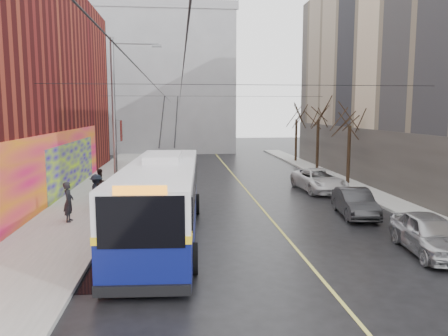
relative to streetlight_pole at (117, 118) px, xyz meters
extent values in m
plane|color=black|center=(6.14, -10.00, -4.85)|extent=(140.00, 140.00, 0.00)
cube|color=gray|center=(-1.86, 2.00, -4.77)|extent=(4.00, 60.00, 0.15)
cube|color=gray|center=(15.14, 2.00, -4.77)|extent=(2.00, 60.00, 0.15)
cube|color=#BFB74C|center=(7.64, 4.00, -4.84)|extent=(0.12, 50.00, 0.01)
cube|color=#E10567|center=(-3.82, 0.00, -2.85)|extent=(0.08, 28.00, 4.00)
cube|color=#2205A1|center=(-3.78, 6.00, -3.25)|extent=(0.06, 12.00, 3.20)
cube|color=#4C4742|center=(16.11, 4.00, -2.85)|extent=(0.06, 36.00, 4.00)
cube|color=gray|center=(0.14, 35.00, 4.15)|extent=(20.00, 12.00, 18.00)
cube|color=gray|center=(0.14, 29.10, 12.65)|extent=(20.50, 0.40, 1.00)
cylinder|color=slate|center=(-0.16, 0.00, -0.35)|extent=(0.20, 0.20, 9.00)
cube|color=#4E0E0B|center=(0.19, 0.00, -0.65)|extent=(0.04, 0.60, 1.10)
cylinder|color=slate|center=(1.04, 0.00, 3.85)|extent=(2.40, 0.10, 0.10)
cube|color=slate|center=(2.14, 0.00, 3.75)|extent=(0.50, 0.22, 0.12)
cylinder|color=black|center=(2.34, 5.00, 1.35)|extent=(0.02, 60.00, 0.02)
cylinder|color=black|center=(3.34, 5.00, 1.35)|extent=(0.02, 60.00, 0.02)
cylinder|color=black|center=(6.14, -4.00, 1.55)|extent=(18.00, 0.02, 0.02)
cylinder|color=black|center=(6.14, 12.00, 1.55)|extent=(18.00, 0.02, 0.02)
cylinder|color=black|center=(15.14, 6.00, -2.75)|extent=(0.24, 0.24, 4.20)
cylinder|color=black|center=(15.14, 13.00, -2.61)|extent=(0.24, 0.24, 4.48)
cylinder|color=black|center=(15.14, 20.00, -2.66)|extent=(0.24, 0.24, 4.37)
cube|color=black|center=(1.09, -9.63, -4.84)|extent=(2.01, 3.30, 0.01)
ellipsoid|color=slate|center=(4.42, -2.12, 1.43)|extent=(0.44, 0.20, 0.12)
ellipsoid|color=slate|center=(3.91, 1.13, 3.46)|extent=(0.44, 0.20, 0.12)
ellipsoid|color=slate|center=(2.07, 0.78, 1.00)|extent=(0.44, 0.20, 0.12)
cube|color=#0B1153|center=(2.50, -5.76, -3.86)|extent=(3.34, 12.54, 1.55)
cube|color=silver|center=(2.50, -5.76, -2.42)|extent=(3.34, 12.54, 1.34)
cube|color=yellow|center=(2.50, -5.76, -3.09)|extent=(3.38, 12.58, 0.23)
cube|color=black|center=(2.17, -11.97, -2.57)|extent=(2.38, 0.17, 1.45)
cube|color=black|center=(2.82, 0.45, -2.57)|extent=(2.38, 0.17, 1.24)
cube|color=black|center=(1.13, -5.69, -2.52)|extent=(0.64, 11.37, 1.03)
cube|color=black|center=(3.86, -5.83, -2.52)|extent=(0.64, 11.37, 1.03)
cube|color=silver|center=(2.55, -4.73, -1.59)|extent=(1.61, 3.18, 0.31)
cube|color=black|center=(2.17, -12.01, -4.48)|extent=(2.69, 0.26, 0.31)
cylinder|color=black|center=(0.94, -9.83, -4.33)|extent=(0.36, 1.05, 1.03)
cylinder|color=black|center=(3.62, -9.97, -4.33)|extent=(0.36, 1.05, 1.03)
cylinder|color=black|center=(1.37, -1.56, -4.33)|extent=(0.36, 1.05, 1.03)
cylinder|color=black|center=(4.06, -1.70, -4.33)|extent=(0.36, 1.05, 1.03)
cylinder|color=black|center=(2.38, -1.09, -0.09)|extent=(0.25, 3.59, 2.54)
cylinder|color=black|center=(3.10, -1.13, -0.09)|extent=(0.25, 3.59, 2.54)
imported|color=#A4A5A9|center=(12.39, -8.80, -4.10)|extent=(2.25, 4.54, 1.49)
imported|color=#262729|center=(11.94, -2.98, -4.16)|extent=(1.95, 4.31, 1.37)
imported|color=silver|center=(12.32, 3.89, -4.12)|extent=(2.77, 5.38, 1.45)
imported|color=#AFB0B4|center=(3.39, 10.95, -4.04)|extent=(2.18, 4.86, 1.62)
imported|color=black|center=(-1.89, -3.20, -3.77)|extent=(0.45, 0.68, 1.85)
imported|color=black|center=(-1.40, 2.43, -3.85)|extent=(1.05, 1.02, 1.70)
imported|color=black|center=(-1.13, -0.44, -3.80)|extent=(0.96, 1.30, 1.80)
camera|label=1|loc=(3.22, -23.57, 0.42)|focal=35.00mm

